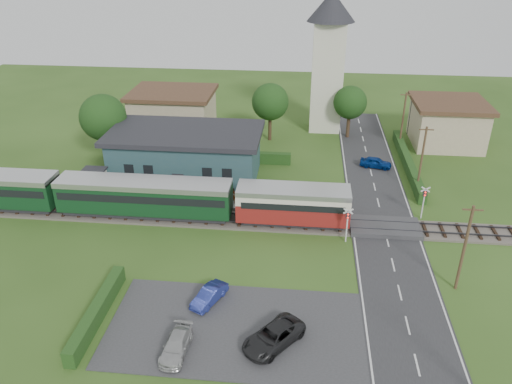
# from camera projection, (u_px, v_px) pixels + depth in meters

# --- Properties ---
(ground) EXTENTS (120.00, 120.00, 0.00)m
(ground) POSITION_uv_depth(u_px,v_px,m) (272.00, 235.00, 43.77)
(ground) COLOR #2D4C19
(railway_track) EXTENTS (76.00, 3.20, 0.49)m
(railway_track) POSITION_uv_depth(u_px,v_px,m) (273.00, 222.00, 45.49)
(railway_track) COLOR #4C443D
(railway_track) RESTS_ON ground
(road) EXTENTS (6.00, 70.00, 0.05)m
(road) POSITION_uv_depth(u_px,v_px,m) (387.00, 241.00, 42.84)
(road) COLOR #28282B
(road) RESTS_ON ground
(car_park) EXTENTS (17.00, 9.00, 0.08)m
(car_park) POSITION_uv_depth(u_px,v_px,m) (235.00, 328.00, 33.28)
(car_park) COLOR #333335
(car_park) RESTS_ON ground
(crossing_deck) EXTENTS (6.20, 3.40, 0.45)m
(crossing_deck) POSITION_uv_depth(u_px,v_px,m) (385.00, 227.00, 44.51)
(crossing_deck) COLOR #333335
(crossing_deck) RESTS_ON ground
(platform) EXTENTS (30.00, 3.00, 0.45)m
(platform) POSITION_uv_depth(u_px,v_px,m) (175.00, 200.00, 49.20)
(platform) COLOR gray
(platform) RESTS_ON ground
(equipment_hut) EXTENTS (2.30, 2.30, 2.55)m
(equipment_hut) POSITION_uv_depth(u_px,v_px,m) (94.00, 182.00, 49.25)
(equipment_hut) COLOR beige
(equipment_hut) RESTS_ON platform
(station_building) EXTENTS (16.00, 9.00, 5.30)m
(station_building) POSITION_uv_depth(u_px,v_px,m) (186.00, 154.00, 53.20)
(station_building) COLOR #274952
(station_building) RESTS_ON ground
(train) EXTENTS (43.20, 2.90, 3.40)m
(train) POSITION_uv_depth(u_px,v_px,m) (111.00, 194.00, 45.94)
(train) COLOR #232328
(train) RESTS_ON ground
(church_tower) EXTENTS (6.00, 6.00, 17.60)m
(church_tower) POSITION_uv_depth(u_px,v_px,m) (329.00, 52.00, 63.42)
(church_tower) COLOR beige
(church_tower) RESTS_ON ground
(house_west) EXTENTS (10.80, 8.80, 5.50)m
(house_west) POSITION_uv_depth(u_px,v_px,m) (173.00, 111.00, 66.01)
(house_west) COLOR tan
(house_west) RESTS_ON ground
(house_east) EXTENTS (8.80, 8.80, 5.50)m
(house_east) POSITION_uv_depth(u_px,v_px,m) (447.00, 122.00, 61.88)
(house_east) COLOR tan
(house_east) RESTS_ON ground
(hedge_carpark) EXTENTS (0.80, 9.00, 1.20)m
(hedge_carpark) POSITION_uv_depth(u_px,v_px,m) (97.00, 312.00, 33.90)
(hedge_carpark) COLOR #193814
(hedge_carpark) RESTS_ON ground
(hedge_roadside) EXTENTS (0.80, 18.00, 1.20)m
(hedge_roadside) POSITION_uv_depth(u_px,v_px,m) (408.00, 163.00, 56.34)
(hedge_roadside) COLOR #193814
(hedge_roadside) RESTS_ON ground
(hedge_station) EXTENTS (22.00, 0.80, 1.30)m
(hedge_station) POSITION_uv_depth(u_px,v_px,m) (196.00, 155.00, 58.12)
(hedge_station) COLOR #193814
(hedge_station) RESTS_ON ground
(tree_a) EXTENTS (5.20, 5.20, 8.00)m
(tree_a) POSITION_uv_depth(u_px,v_px,m) (103.00, 118.00, 55.56)
(tree_a) COLOR #332316
(tree_a) RESTS_ON ground
(tree_b) EXTENTS (4.60, 4.60, 7.34)m
(tree_b) POSITION_uv_depth(u_px,v_px,m) (270.00, 102.00, 62.02)
(tree_b) COLOR #332316
(tree_b) RESTS_ON ground
(tree_c) EXTENTS (4.20, 4.20, 6.78)m
(tree_c) POSITION_uv_depth(u_px,v_px,m) (350.00, 103.00, 63.03)
(tree_c) COLOR #332316
(tree_c) RESTS_ON ground
(utility_pole_b) EXTENTS (1.40, 0.22, 7.00)m
(utility_pole_b) POSITION_uv_depth(u_px,v_px,m) (464.00, 247.00, 35.49)
(utility_pole_b) COLOR #473321
(utility_pole_b) RESTS_ON ground
(utility_pole_c) EXTENTS (1.40, 0.22, 7.00)m
(utility_pole_c) POSITION_uv_depth(u_px,v_px,m) (422.00, 159.00, 49.65)
(utility_pole_c) COLOR #473321
(utility_pole_c) RESTS_ON ground
(utility_pole_d) EXTENTS (1.40, 0.22, 7.00)m
(utility_pole_d) POSITION_uv_depth(u_px,v_px,m) (403.00, 120.00, 60.27)
(utility_pole_d) COLOR #473321
(utility_pole_d) RESTS_ON ground
(crossing_signal_near) EXTENTS (0.84, 0.28, 3.28)m
(crossing_signal_near) POSITION_uv_depth(u_px,v_px,m) (347.00, 220.00, 41.84)
(crossing_signal_near) COLOR silver
(crossing_signal_near) RESTS_ON ground
(crossing_signal_far) EXTENTS (0.84, 0.28, 3.28)m
(crossing_signal_far) POSITION_uv_depth(u_px,v_px,m) (424.00, 198.00, 45.42)
(crossing_signal_far) COLOR silver
(crossing_signal_far) RESTS_ON ground
(streetlamp_west) EXTENTS (0.30, 0.30, 5.15)m
(streetlamp_west) POSITION_uv_depth(u_px,v_px,m) (108.00, 120.00, 62.13)
(streetlamp_west) COLOR #3F3F47
(streetlamp_west) RESTS_ON ground
(streetlamp_east) EXTENTS (0.30, 0.30, 5.15)m
(streetlamp_east) POSITION_uv_depth(u_px,v_px,m) (410.00, 112.00, 64.80)
(streetlamp_east) COLOR #3F3F47
(streetlamp_east) RESTS_ON ground
(car_on_road) EXTENTS (3.72, 2.14, 1.19)m
(car_on_road) POSITION_uv_depth(u_px,v_px,m) (376.00, 162.00, 56.25)
(car_on_road) COLOR navy
(car_on_road) RESTS_ON road
(car_park_blue) EXTENTS (2.45, 3.50, 1.09)m
(car_park_blue) POSITION_uv_depth(u_px,v_px,m) (209.00, 295.00, 35.43)
(car_park_blue) COLOR navy
(car_park_blue) RESTS_ON car_park
(car_park_silver) EXTENTS (1.68, 3.71, 1.05)m
(car_park_silver) POSITION_uv_depth(u_px,v_px,m) (176.00, 345.00, 31.12)
(car_park_silver) COLOR #ACACAC
(car_park_silver) RESTS_ON car_park
(car_park_dark) EXTENTS (4.41, 4.81, 1.25)m
(car_park_dark) POSITION_uv_depth(u_px,v_px,m) (273.00, 336.00, 31.68)
(car_park_dark) COLOR black
(car_park_dark) RESTS_ON car_park
(pedestrian_near) EXTENTS (0.71, 0.58, 1.67)m
(pedestrian_near) POSITION_uv_depth(u_px,v_px,m) (232.00, 196.00, 47.65)
(pedestrian_near) COLOR gray
(pedestrian_near) RESTS_ON platform
(pedestrian_far) EXTENTS (0.64, 0.78, 1.52)m
(pedestrian_far) POSITION_uv_depth(u_px,v_px,m) (129.00, 187.00, 49.49)
(pedestrian_far) COLOR gray
(pedestrian_far) RESTS_ON platform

